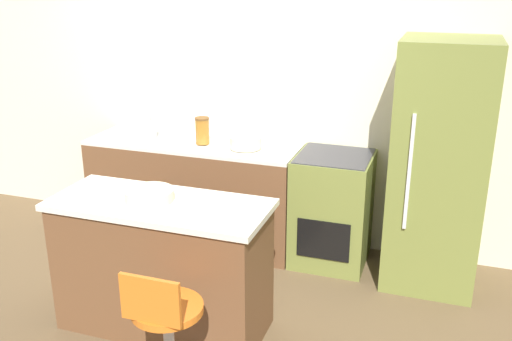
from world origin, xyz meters
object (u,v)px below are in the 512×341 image
(refrigerator, at_px, (438,166))
(kettle, at_px, (145,127))
(mixing_bowl, at_px, (245,142))
(oven_range, at_px, (332,209))
(stool_chair, at_px, (166,333))

(refrigerator, height_order, kettle, refrigerator)
(kettle, height_order, mixing_bowl, kettle)
(refrigerator, relative_size, kettle, 7.79)
(oven_range, relative_size, kettle, 3.85)
(oven_range, height_order, refrigerator, refrigerator)
(refrigerator, bearing_deg, stool_chair, -125.46)
(oven_range, height_order, kettle, kettle)
(oven_range, height_order, mixing_bowl, mixing_bowl)
(oven_range, bearing_deg, kettle, -178.74)
(stool_chair, height_order, mixing_bowl, mixing_bowl)
(refrigerator, height_order, mixing_bowl, refrigerator)
(refrigerator, bearing_deg, oven_range, 176.69)
(oven_range, height_order, stool_chair, oven_range)
(mixing_bowl, bearing_deg, kettle, 180.00)
(oven_range, relative_size, stool_chair, 1.10)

